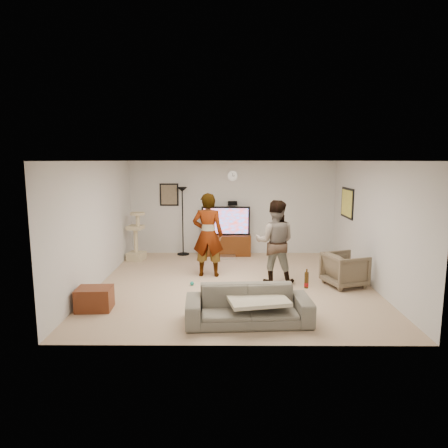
{
  "coord_description": "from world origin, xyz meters",
  "views": [
    {
      "loc": [
        -0.16,
        -7.83,
        2.51
      ],
      "look_at": [
        -0.21,
        0.2,
        1.21
      ],
      "focal_mm": 31.71,
      "sensor_mm": 36.0,
      "label": 1
    }
  ],
  "objects_px": {
    "tv_stand": "(226,245)",
    "floor_lamp": "(183,221)",
    "cat_tree": "(136,236)",
    "beer_bottle": "(306,280)",
    "tv": "(226,221)",
    "sofa": "(248,305)",
    "person_left": "(208,235)",
    "person_right": "(275,242)",
    "armchair": "(345,270)",
    "side_table": "(95,299)"
  },
  "relations": [
    {
      "from": "tv",
      "to": "sofa",
      "type": "height_order",
      "value": "tv"
    },
    {
      "from": "floor_lamp",
      "to": "person_right",
      "type": "distance_m",
      "value": 3.27
    },
    {
      "from": "person_right",
      "to": "sofa",
      "type": "relative_size",
      "value": 0.89
    },
    {
      "from": "cat_tree",
      "to": "side_table",
      "type": "height_order",
      "value": "cat_tree"
    },
    {
      "from": "tv",
      "to": "person_right",
      "type": "height_order",
      "value": "person_right"
    },
    {
      "from": "person_right",
      "to": "sofa",
      "type": "bearing_deg",
      "value": 81.33
    },
    {
      "from": "tv_stand",
      "to": "armchair",
      "type": "height_order",
      "value": "armchair"
    },
    {
      "from": "tv_stand",
      "to": "cat_tree",
      "type": "height_order",
      "value": "cat_tree"
    },
    {
      "from": "cat_tree",
      "to": "side_table",
      "type": "bearing_deg",
      "value": -89.01
    },
    {
      "from": "tv_stand",
      "to": "floor_lamp",
      "type": "distance_m",
      "value": 1.31
    },
    {
      "from": "floor_lamp",
      "to": "person_left",
      "type": "height_order",
      "value": "person_left"
    },
    {
      "from": "tv_stand",
      "to": "beer_bottle",
      "type": "relative_size",
      "value": 5.27
    },
    {
      "from": "armchair",
      "to": "side_table",
      "type": "height_order",
      "value": "armchair"
    },
    {
      "from": "person_left",
      "to": "beer_bottle",
      "type": "xyz_separation_m",
      "value": [
        1.63,
        -2.55,
        -0.22
      ]
    },
    {
      "from": "tv",
      "to": "sofa",
      "type": "relative_size",
      "value": 0.66
    },
    {
      "from": "tv_stand",
      "to": "floor_lamp",
      "type": "xyz_separation_m",
      "value": [
        -1.15,
        0.04,
        0.63
      ]
    },
    {
      "from": "cat_tree",
      "to": "sofa",
      "type": "height_order",
      "value": "cat_tree"
    },
    {
      "from": "cat_tree",
      "to": "armchair",
      "type": "distance_m",
      "value": 5.13
    },
    {
      "from": "person_right",
      "to": "tv_stand",
      "type": "bearing_deg",
      "value": -58.45
    },
    {
      "from": "tv_stand",
      "to": "cat_tree",
      "type": "distance_m",
      "value": 2.37
    },
    {
      "from": "floor_lamp",
      "to": "person_left",
      "type": "xyz_separation_m",
      "value": [
        0.76,
        -1.97,
        0.01
      ]
    },
    {
      "from": "beer_bottle",
      "to": "cat_tree",
      "type": "bearing_deg",
      "value": 131.91
    },
    {
      "from": "cat_tree",
      "to": "person_right",
      "type": "distance_m",
      "value": 3.79
    },
    {
      "from": "person_left",
      "to": "beer_bottle",
      "type": "distance_m",
      "value": 3.04
    },
    {
      "from": "floor_lamp",
      "to": "cat_tree",
      "type": "bearing_deg",
      "value": -152.36
    },
    {
      "from": "tv_stand",
      "to": "person_right",
      "type": "xyz_separation_m",
      "value": [
        1.01,
        -2.41,
        0.59
      ]
    },
    {
      "from": "floor_lamp",
      "to": "sofa",
      "type": "distance_m",
      "value": 4.81
    },
    {
      "from": "tv_stand",
      "to": "sofa",
      "type": "distance_m",
      "value": 4.49
    },
    {
      "from": "tv_stand",
      "to": "sofa",
      "type": "height_order",
      "value": "sofa"
    },
    {
      "from": "tv",
      "to": "side_table",
      "type": "relative_size",
      "value": 2.21
    },
    {
      "from": "cat_tree",
      "to": "armchair",
      "type": "height_order",
      "value": "cat_tree"
    },
    {
      "from": "floor_lamp",
      "to": "person_left",
      "type": "distance_m",
      "value": 2.11
    },
    {
      "from": "tv",
      "to": "person_right",
      "type": "distance_m",
      "value": 2.62
    },
    {
      "from": "cat_tree",
      "to": "beer_bottle",
      "type": "xyz_separation_m",
      "value": [
        3.53,
        -3.93,
        0.07
      ]
    },
    {
      "from": "floor_lamp",
      "to": "beer_bottle",
      "type": "xyz_separation_m",
      "value": [
        2.4,
        -4.52,
        -0.21
      ]
    },
    {
      "from": "armchair",
      "to": "cat_tree",
      "type": "bearing_deg",
      "value": 47.63
    },
    {
      "from": "cat_tree",
      "to": "armchair",
      "type": "relative_size",
      "value": 1.66
    },
    {
      "from": "person_right",
      "to": "sofa",
      "type": "xyz_separation_m",
      "value": [
        -0.65,
        -2.06,
        -0.58
      ]
    },
    {
      "from": "tv",
      "to": "person_right",
      "type": "relative_size",
      "value": 0.74
    },
    {
      "from": "armchair",
      "to": "beer_bottle",
      "type": "bearing_deg",
      "value": 129.61
    },
    {
      "from": "person_left",
      "to": "person_right",
      "type": "bearing_deg",
      "value": 164.25
    },
    {
      "from": "tv_stand",
      "to": "sofa",
      "type": "xyz_separation_m",
      "value": [
        0.36,
        -4.48,
        0.01
      ]
    },
    {
      "from": "side_table",
      "to": "sofa",
      "type": "bearing_deg",
      "value": -11.66
    },
    {
      "from": "side_table",
      "to": "floor_lamp",
      "type": "bearing_deg",
      "value": 74.96
    },
    {
      "from": "floor_lamp",
      "to": "side_table",
      "type": "height_order",
      "value": "floor_lamp"
    },
    {
      "from": "beer_bottle",
      "to": "side_table",
      "type": "distance_m",
      "value": 3.54
    },
    {
      "from": "sofa",
      "to": "beer_bottle",
      "type": "bearing_deg",
      "value": -3.4
    },
    {
      "from": "tv",
      "to": "floor_lamp",
      "type": "xyz_separation_m",
      "value": [
        -1.15,
        0.04,
        -0.02
      ]
    },
    {
      "from": "person_right",
      "to": "person_left",
      "type": "bearing_deg",
      "value": -10.48
    },
    {
      "from": "beer_bottle",
      "to": "armchair",
      "type": "distance_m",
      "value": 2.21
    }
  ]
}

